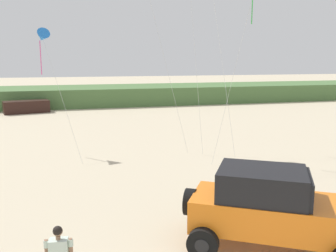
# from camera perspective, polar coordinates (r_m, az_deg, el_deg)

# --- Properties ---
(dune_ridge) EXTENTS (90.00, 8.62, 2.02)m
(dune_ridge) POSITION_cam_1_polar(r_m,az_deg,el_deg) (44.38, -8.71, 4.76)
(dune_ridge) COLOR #4C703D
(dune_ridge) RESTS_ON ground_plane
(jeep) EXTENTS (4.97, 4.26, 2.26)m
(jeep) POSITION_cam_1_polar(r_m,az_deg,el_deg) (10.64, 15.68, -12.04)
(jeep) COLOR orange
(jeep) RESTS_ON ground_plane
(distant_sedan) EXTENTS (4.48, 2.61, 1.20)m
(distant_sedan) POSITION_cam_1_polar(r_m,az_deg,el_deg) (38.69, -21.05, 2.79)
(distant_sedan) COLOR black
(distant_sedan) RESTS_ON ground_plane
(kite_yellow_diamond) EXTENTS (2.33, 4.55, 6.89)m
(kite_yellow_diamond) POSITION_cam_1_polar(r_m,az_deg,el_deg) (22.16, -18.86, 12.88)
(kite_yellow_diamond) COLOR blue
(kite_yellow_diamond) RESTS_ON ground_plane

